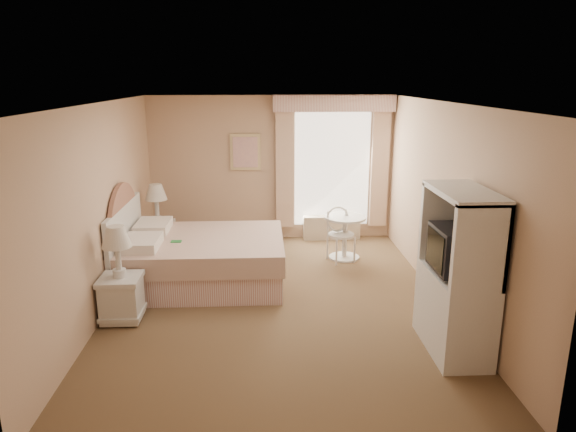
{
  "coord_description": "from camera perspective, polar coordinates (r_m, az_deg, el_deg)",
  "views": [
    {
      "loc": [
        -0.18,
        -6.06,
        2.79
      ],
      "look_at": [
        0.16,
        0.3,
        1.06
      ],
      "focal_mm": 32.0,
      "sensor_mm": 36.0,
      "label": 1
    }
  ],
  "objects": [
    {
      "name": "room",
      "position": [
        6.26,
        -1.28,
        0.94
      ],
      "size": [
        4.21,
        5.51,
        2.51
      ],
      "color": "brown",
      "rests_on": "ground"
    },
    {
      "name": "window",
      "position": [
        8.92,
        4.98,
        5.78
      ],
      "size": [
        2.05,
        0.22,
        2.51
      ],
      "color": "white",
      "rests_on": "room"
    },
    {
      "name": "framed_art",
      "position": [
        8.87,
        -4.76,
        7.09
      ],
      "size": [
        0.52,
        0.04,
        0.62
      ],
      "color": "#D3B882",
      "rests_on": "room"
    },
    {
      "name": "bed",
      "position": [
        7.26,
        -10.28,
        -4.56
      ],
      "size": [
        2.2,
        1.73,
        1.53
      ],
      "color": "tan",
      "rests_on": "room"
    },
    {
      "name": "nightstand_near",
      "position": [
        6.35,
        -18.1,
        -7.42
      ],
      "size": [
        0.47,
        0.47,
        1.14
      ],
      "color": "silver",
      "rests_on": "room"
    },
    {
      "name": "nightstand_far",
      "position": [
        8.46,
        -14.21,
        -1.45
      ],
      "size": [
        0.48,
        0.48,
        1.15
      ],
      "color": "silver",
      "rests_on": "room"
    },
    {
      "name": "round_table",
      "position": [
        8.12,
        6.34,
        -1.6
      ],
      "size": [
        0.65,
        0.65,
        0.69
      ],
      "color": "silver",
      "rests_on": "room"
    },
    {
      "name": "cafe_chair",
      "position": [
        8.03,
        5.76,
        -1.55
      ],
      "size": [
        0.51,
        0.51,
        0.84
      ],
      "rotation": [
        0.0,
        0.0,
        0.33
      ],
      "color": "silver",
      "rests_on": "room"
    },
    {
      "name": "armoire",
      "position": [
        5.59,
        18.24,
        -7.38
      ],
      "size": [
        0.52,
        1.04,
        1.73
      ],
      "color": "silver",
      "rests_on": "room"
    }
  ]
}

